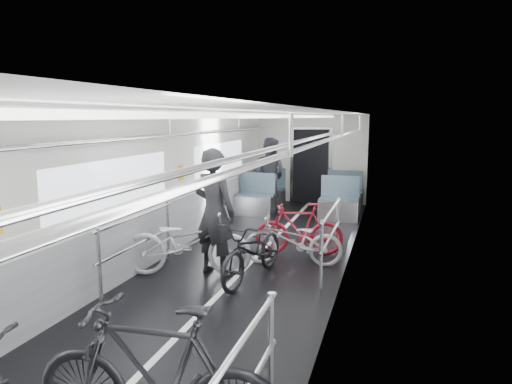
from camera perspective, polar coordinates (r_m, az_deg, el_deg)
car_shell at (r=7.50m, az=0.03°, el=0.13°), size 3.02×14.01×2.41m
bike_left_far at (r=6.85m, az=-8.61°, el=-6.25°), size 2.01×1.15×1.00m
bike_right_near at (r=3.45m, az=-12.29°, el=-21.85°), size 1.88×0.65×1.11m
bike_right_mid at (r=7.25m, az=4.64°, el=-6.05°), size 1.62×0.78×0.81m
bike_right_far at (r=7.81m, az=5.42°, el=-4.61°), size 1.55×0.69×0.90m
bike_aisle at (r=6.57m, az=-0.30°, el=-7.26°), size 0.90×1.79×0.90m
person_standing at (r=6.75m, az=-5.22°, el=-2.50°), size 0.79×0.63×1.89m
person_seated at (r=11.38m, az=1.68°, el=2.21°), size 1.03×0.88×1.83m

